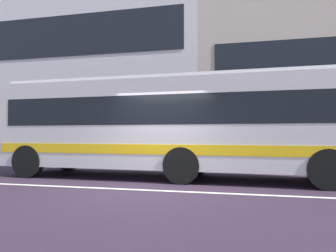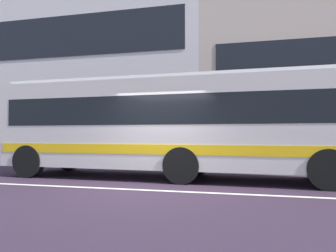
{
  "view_description": "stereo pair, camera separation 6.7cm",
  "coord_description": "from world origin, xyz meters",
  "views": [
    {
      "loc": [
        2.46,
        -7.72,
        1.35
      ],
      "look_at": [
        0.02,
        1.94,
        1.59
      ],
      "focal_mm": 35.94,
      "sensor_mm": 36.0,
      "label": 1
    },
    {
      "loc": [
        2.53,
        -7.71,
        1.35
      ],
      "look_at": [
        0.02,
        1.94,
        1.59
      ],
      "focal_mm": 35.94,
      "sensor_mm": 36.0,
      "label": 2
    }
  ],
  "objects": [
    {
      "name": "lane_centre_line",
      "position": [
        0.0,
        0.0,
        0.0
      ],
      "size": [
        60.0,
        0.16,
        0.01
      ],
      "primitive_type": "cube",
      "color": "silver",
      "rests_on": "ground_plane"
    },
    {
      "name": "ground_plane",
      "position": [
        0.0,
        0.0,
        0.0
      ],
      "size": [
        160.0,
        160.0,
        0.0
      ],
      "primitive_type": "plane",
      "color": "#2E2031"
    },
    {
      "name": "transit_bus",
      "position": [
        -0.0,
        2.32,
        1.68
      ],
      "size": [
        10.62,
        2.84,
        3.04
      ],
      "color": "silver",
      "rests_on": "ground_plane"
    },
    {
      "name": "apartment_block_left",
      "position": [
        -10.04,
        15.9,
        6.35
      ],
      "size": [
        19.16,
        10.78,
        12.69
      ],
      "color": "silver",
      "rests_on": "ground_plane"
    }
  ]
}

